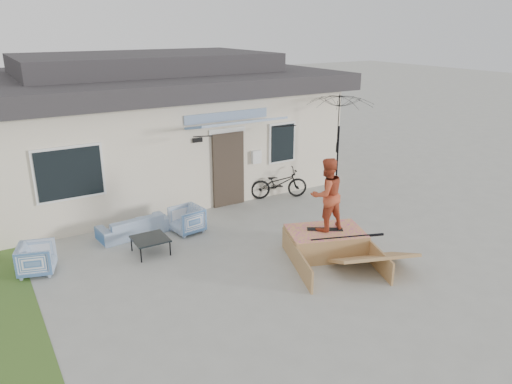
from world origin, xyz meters
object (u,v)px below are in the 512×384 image
patio_umbrella (338,138)px  skate_ramp (325,242)px  armchair_left (36,257)px  bicycle (279,180)px  coffee_table (151,246)px  armchair_right (187,219)px  loveseat (133,222)px  skateboard (325,229)px  skater (327,193)px

patio_umbrella → skate_ramp: patio_umbrella is taller
armchair_left → patio_umbrella: 8.64m
armchair_left → patio_umbrella: patio_umbrella is taller
bicycle → coffee_table: bearing=129.9°
armchair_right → patio_umbrella: bearing=85.5°
loveseat → bicycle: bicycle is taller
armchair_left → skateboard: (5.70, -2.31, 0.22)m
armchair_right → coffee_table: 1.36m
loveseat → skate_ramp: (3.37, -3.21, -0.06)m
patio_umbrella → skater: 4.08m
loveseat → skate_ramp: 4.66m
armchair_right → skateboard: bearing=31.7°
skate_ramp → skateboard: (0.02, 0.05, 0.30)m
loveseat → armchair_left: (-2.31, -0.85, 0.02)m
coffee_table → skate_ramp: skate_ramp is taller
armchair_right → skater: (2.20, -2.65, 1.06)m
armchair_right → bicycle: bicycle is taller
loveseat → skateboard: loveseat is taller
bicycle → skateboard: bearing=-177.6°
armchair_left → skateboard: armchair_left is taller
armchair_right → coffee_table: (-1.18, -0.66, -0.18)m
coffee_table → armchair_left: bearing=172.1°
armchair_right → skate_ramp: armchair_right is taller
loveseat → patio_umbrella: (6.19, -0.20, 1.41)m
loveseat → armchair_left: size_ratio=2.41×
bicycle → loveseat: bearing=115.9°
loveseat → bicycle: size_ratio=1.01×
armchair_left → bicycle: size_ratio=0.42×
coffee_table → bicycle: 4.83m
skater → bicycle: bearing=-105.1°
coffee_table → patio_umbrella: 6.44m
patio_umbrella → skateboard: size_ratio=2.78×
armchair_left → skate_ramp: size_ratio=0.32×
armchair_left → armchair_right: armchair_right is taller
armchair_right → patio_umbrella: patio_umbrella is taller
armchair_left → armchair_right: size_ratio=0.99×
loveseat → patio_umbrella: 6.35m
skateboard → patio_umbrella: bearing=79.7°
coffee_table → skateboard: 3.94m
bicycle → skate_ramp: (-1.18, -3.65, -0.27)m
bicycle → skater: 3.88m
loveseat → patio_umbrella: patio_umbrella is taller
skate_ramp → patio_umbrella: bearing=66.3°
loveseat → armchair_right: size_ratio=2.37×
skate_ramp → skateboard: 0.31m
loveseat → coffee_table: loveseat is taller
loveseat → coffee_table: size_ratio=2.29×
loveseat → armchair_left: bearing=13.9°
armchair_left → coffee_table: bearing=-80.6°
armchair_left → coffee_table: size_ratio=0.95×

